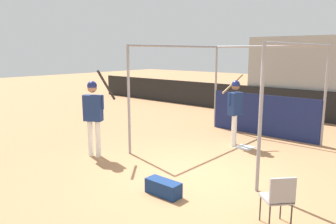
{
  "coord_description": "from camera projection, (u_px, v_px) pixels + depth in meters",
  "views": [
    {
      "loc": [
        3.92,
        -5.43,
        2.64
      ],
      "look_at": [
        -1.62,
        1.0,
        1.05
      ],
      "focal_mm": 35.0,
      "sensor_mm": 36.0,
      "label": 1
    }
  ],
  "objects": [
    {
      "name": "player_waiting",
      "position": [
        93.0,
        110.0,
        8.14
      ],
      "size": [
        0.66,
        0.67,
        2.22
      ],
      "rotation": [
        0.0,
        0.0,
        0.51
      ],
      "color": "white",
      "rests_on": "ground"
    },
    {
      "name": "bleacher_section",
      "position": [
        328.0,
        76.0,
        13.87
      ],
      "size": [
        5.4,
        4.0,
        3.25
      ],
      "color": "#9E9E99",
      "rests_on": "ground"
    },
    {
      "name": "equipment_bag",
      "position": [
        163.0,
        188.0,
        6.08
      ],
      "size": [
        0.7,
        0.28,
        0.28
      ],
      "color": "navy",
      "rests_on": "ground"
    },
    {
      "name": "batting_cage",
      "position": [
        253.0,
        99.0,
        9.66
      ],
      "size": [
        3.63,
        4.14,
        2.81
      ],
      "color": "gray",
      "rests_on": "ground"
    },
    {
      "name": "player_batter",
      "position": [
        235.0,
        106.0,
        9.12
      ],
      "size": [
        0.55,
        0.9,
        1.99
      ],
      "rotation": [
        0.0,
        0.0,
        1.43
      ],
      "color": "white",
      "rests_on": "ground"
    },
    {
      "name": "outfield_wall",
      "position": [
        310.0,
        106.0,
        12.52
      ],
      "size": [
        24.0,
        0.12,
        1.17
      ],
      "color": "black",
      "rests_on": "ground"
    },
    {
      "name": "folding_chair",
      "position": [
        279.0,
        196.0,
        4.86
      ],
      "size": [
        0.56,
        0.56,
        0.84
      ],
      "rotation": [
        0.0,
        0.0,
        0.84
      ],
      "color": "#99999E",
      "rests_on": "ground"
    },
    {
      "name": "home_plate",
      "position": [
        245.0,
        147.0,
        9.09
      ],
      "size": [
        0.44,
        0.44,
        0.02
      ],
      "color": "white",
      "rests_on": "ground"
    },
    {
      "name": "ground_plane",
      "position": [
        194.0,
        175.0,
        7.05
      ],
      "size": [
        60.0,
        60.0,
        0.0
      ],
      "primitive_type": "plane",
      "color": "#A8754C"
    }
  ]
}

